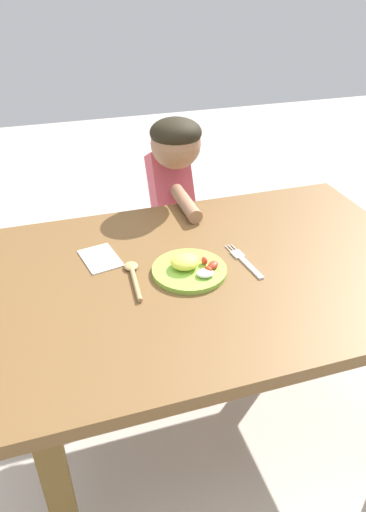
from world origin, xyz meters
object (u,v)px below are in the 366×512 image
(fork, at_px, (245,261))
(person, at_px, (171,211))
(spoon, at_px, (133,275))
(plate, at_px, (190,269))

(fork, bearing_deg, person, -0.09)
(spoon, bearing_deg, plate, -95.66)
(plate, bearing_deg, person, 79.08)
(spoon, bearing_deg, fork, -90.01)
(person, bearing_deg, plate, 79.08)
(fork, xyz_separation_m, spoon, (-0.34, 0.02, 0.00))
(plate, height_order, spoon, plate)
(plate, relative_size, fork, 1.09)
(plate, distance_m, fork, 0.18)
(fork, bearing_deg, plate, 85.00)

